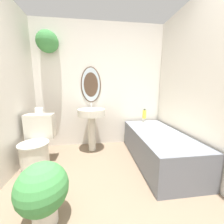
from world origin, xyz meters
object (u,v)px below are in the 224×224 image
object	(u,v)px
toilet	(37,145)
bathtub	(158,146)
pedestal_sink	(92,119)
shampoo_bottle	(144,114)
potted_plant	(43,190)
toilet_paper_roll	(39,111)

from	to	relation	value
toilet	bathtub	xyz separation A→B (m)	(1.84, -0.05, -0.09)
pedestal_sink	shampoo_bottle	bearing A→B (deg)	6.35
bathtub	toilet	bearing A→B (deg)	178.32
bathtub	shampoo_bottle	bearing A→B (deg)	89.47
pedestal_sink	shampoo_bottle	xyz separation A→B (m)	(1.06, 0.12, 0.04)
pedestal_sink	bathtub	distance (m)	1.23
potted_plant	toilet_paper_roll	distance (m)	1.28
pedestal_sink	bathtub	world-z (taller)	pedestal_sink
potted_plant	toilet_paper_roll	xyz separation A→B (m)	(-0.40, 1.11, 0.50)
pedestal_sink	toilet_paper_roll	xyz separation A→B (m)	(-0.79, -0.30, 0.21)
bathtub	toilet_paper_roll	xyz separation A→B (m)	(-1.84, 0.24, 0.57)
toilet	shampoo_bottle	distance (m)	1.97
potted_plant	toilet_paper_roll	bearing A→B (deg)	109.62
toilet	pedestal_sink	bearing A→B (deg)	31.48
toilet	potted_plant	size ratio (longest dim) A/B	1.38
bathtub	potted_plant	distance (m)	1.69
bathtub	potted_plant	world-z (taller)	same
potted_plant	bathtub	bearing A→B (deg)	30.95
bathtub	toilet_paper_roll	world-z (taller)	toilet_paper_roll
toilet	shampoo_bottle	world-z (taller)	toilet
pedestal_sink	potted_plant	size ratio (longest dim) A/B	1.58
toilet	toilet_paper_roll	size ratio (longest dim) A/B	7.04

